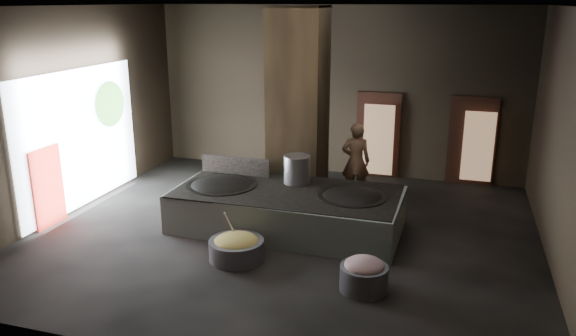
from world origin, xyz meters
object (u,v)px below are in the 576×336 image
(hearth_platform, at_px, (287,210))
(wok_right, at_px, (352,200))
(stock_pot, at_px, (297,169))
(wok_left, at_px, (222,188))
(cook, at_px, (356,161))
(veg_basin, at_px, (237,250))
(meat_basin, at_px, (364,278))

(hearth_platform, xyz_separation_m, wok_right, (1.35, 0.05, 0.34))
(hearth_platform, xyz_separation_m, stock_pot, (0.05, 0.55, 0.72))
(wok_left, height_order, wok_right, wok_left)
(hearth_platform, relative_size, stock_pot, 7.67)
(wok_right, height_order, stock_pot, stock_pot)
(cook, bearing_deg, wok_right, 88.62)
(hearth_platform, xyz_separation_m, cook, (1.02, 2.23, 0.52))
(wok_right, xyz_separation_m, stock_pot, (-1.30, 0.50, 0.38))
(wok_left, height_order, veg_basin, wok_left)
(wok_right, relative_size, cook, 0.74)
(hearth_platform, height_order, meat_basin, hearth_platform)
(hearth_platform, bearing_deg, cook, 66.44)
(wok_right, bearing_deg, stock_pot, 158.96)
(meat_basin, bearing_deg, wok_left, 148.40)
(veg_basin, relative_size, meat_basin, 1.28)
(wok_left, relative_size, veg_basin, 1.44)
(cook, distance_m, veg_basin, 4.26)
(hearth_platform, bearing_deg, wok_left, -177.03)
(hearth_platform, relative_size, wok_left, 3.17)
(wok_right, distance_m, stock_pot, 1.44)
(cook, relative_size, veg_basin, 1.82)
(cook, distance_m, meat_basin, 4.56)
(hearth_platform, distance_m, wok_right, 1.39)
(cook, height_order, meat_basin, cook)
(wok_left, relative_size, wok_right, 1.07)
(wok_right, height_order, cook, cook)
(wok_right, distance_m, veg_basin, 2.57)
(wok_left, distance_m, meat_basin, 4.07)
(wok_left, xyz_separation_m, stock_pot, (1.50, 0.60, 0.38))
(wok_left, xyz_separation_m, meat_basin, (3.44, -2.12, -0.53))
(stock_pot, relative_size, cook, 0.33)
(cook, bearing_deg, wok_left, 32.70)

